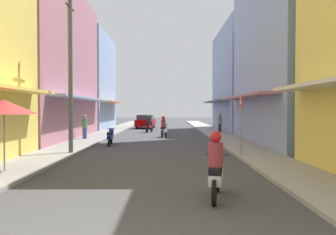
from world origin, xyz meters
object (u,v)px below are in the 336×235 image
motorbike_white (215,168)px  pedestrian_crossing (218,122)px  utility_pole (69,73)px  street_sign_no_entry (239,117)px  motorbike_silver (162,128)px  pedestrian_foreground (83,128)px  parked_car (144,121)px  motorbike_maroon (148,124)px  motorbike_blue (109,137)px  vendor_umbrella (2,107)px

motorbike_white → pedestrian_crossing: size_ratio=1.03×
utility_pole → street_sign_no_entry: size_ratio=2.72×
motorbike_silver → pedestrian_foreground: pedestrian_foreground is taller
motorbike_white → pedestrian_crossing: (3.33, 21.69, 0.28)m
pedestrian_foreground → pedestrian_crossing: 12.02m
parked_car → pedestrian_crossing: bearing=-48.5°
motorbike_maroon → motorbike_blue: size_ratio=0.97×
motorbike_white → vendor_umbrella: size_ratio=0.76×
parked_car → vendor_umbrella: size_ratio=1.79×
motorbike_blue → motorbike_silver: bearing=62.2°
pedestrian_crossing → vendor_umbrella: (-9.59, -18.77, 1.15)m
motorbike_white → parked_car: size_ratio=0.42×
pedestrian_crossing → utility_pole: bearing=-122.0°
motorbike_silver → motorbike_maroon: bearing=104.2°
motorbike_blue → pedestrian_crossing: 12.54m
motorbike_maroon → motorbike_white: size_ratio=0.99×
motorbike_maroon → street_sign_no_entry: 16.92m
motorbike_silver → motorbike_white: bearing=-85.4°
motorbike_maroon → pedestrian_foreground: (-3.84, -7.98, 0.14)m
pedestrian_crossing → motorbike_blue: bearing=-128.1°
motorbike_blue → motorbike_silver: (2.99, 5.66, 0.20)m
vendor_umbrella → utility_pole: (0.78, 4.67, 1.55)m
motorbike_maroon → pedestrian_foreground: pedestrian_foreground is taller
street_sign_no_entry → motorbike_silver: bearing=107.5°
parked_car → vendor_umbrella: vendor_umbrella is taller
motorbike_white → parked_car: bearing=96.8°
parked_car → pedestrian_crossing: size_ratio=2.43×
vendor_umbrella → utility_pole: utility_pole is taller
motorbike_silver → parked_car: (-2.11, 11.95, 0.04)m
motorbike_white → pedestrian_foreground: size_ratio=1.06×
motorbike_maroon → utility_pole: utility_pole is taller
motorbike_silver → utility_pole: bearing=-112.3°
motorbike_maroon → vendor_umbrella: bearing=-99.9°
motorbike_maroon → utility_pole: (-2.69, -15.33, 2.98)m
pedestrian_foreground → pedestrian_crossing: bearing=34.1°
utility_pole → motorbike_white: bearing=-54.2°
pedestrian_foreground → street_sign_no_entry: bearing=-43.7°
motorbike_maroon → pedestrian_crossing: 6.24m
motorbike_silver → parked_car: 12.14m
motorbike_white → utility_pole: utility_pole is taller
vendor_umbrella → pedestrian_foreground: bearing=91.7°
pedestrian_crossing → vendor_umbrella: size_ratio=0.74×
motorbike_blue → street_sign_no_entry: (6.38, -5.11, 1.21)m
street_sign_no_entry → motorbike_white: bearing=-106.4°
motorbike_blue → motorbike_silver: 6.41m
pedestrian_crossing → utility_pole: (-8.81, -14.10, 2.70)m
motorbike_white → parked_car: motorbike_white is taller
vendor_umbrella → motorbike_silver: bearing=71.6°
motorbike_blue → motorbike_maroon: bearing=81.7°
motorbike_silver → vendor_umbrella: vendor_umbrella is taller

